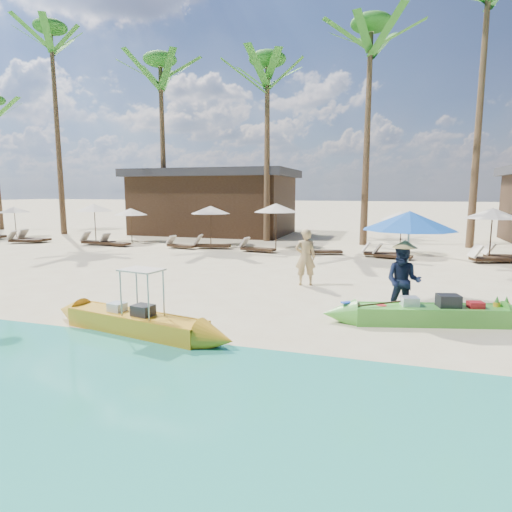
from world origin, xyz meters
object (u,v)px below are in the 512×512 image
(green_canoe, at_px, (429,314))
(tourist, at_px, (305,257))
(yellow_canoe, at_px, (136,322))
(blue_umbrella, at_px, (409,221))

(green_canoe, distance_m, tourist, 4.56)
(green_canoe, height_order, tourist, tourist)
(yellow_canoe, bearing_deg, blue_umbrella, 44.49)
(green_canoe, xyz_separation_m, tourist, (-3.32, 3.07, 0.65))
(tourist, bearing_deg, yellow_canoe, 50.02)
(green_canoe, distance_m, blue_umbrella, 2.33)
(yellow_canoe, height_order, tourist, tourist)
(yellow_canoe, bearing_deg, tourist, 76.29)
(green_canoe, xyz_separation_m, yellow_canoe, (-5.79, -2.41, -0.00))
(green_canoe, distance_m, yellow_canoe, 6.28)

